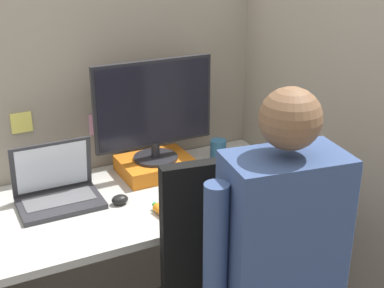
% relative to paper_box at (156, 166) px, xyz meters
% --- Properties ---
extents(cubicle_panel_back, '(1.93, 0.05, 1.66)m').
position_rel_paper_box_xyz_m(cubicle_panel_back, '(-0.17, 0.19, 0.06)').
color(cubicle_panel_back, gray).
rests_on(cubicle_panel_back, ground).
extents(cubicle_panel_right, '(0.04, 1.29, 1.66)m').
position_rel_paper_box_xyz_m(cubicle_panel_right, '(0.57, -0.23, 0.06)').
color(cubicle_panel_right, gray).
rests_on(cubicle_panel_right, ground).
extents(desk, '(1.43, 0.65, 0.74)m').
position_rel_paper_box_xyz_m(desk, '(-0.17, -0.16, -0.22)').
color(desk, '#B7B7B2').
rests_on(desk, ground).
extents(paper_box, '(0.30, 0.24, 0.07)m').
position_rel_paper_box_xyz_m(paper_box, '(0.00, 0.00, 0.00)').
color(paper_box, orange).
rests_on(paper_box, desk).
extents(monitor, '(0.52, 0.19, 0.43)m').
position_rel_paper_box_xyz_m(monitor, '(-0.00, 0.00, 0.26)').
color(monitor, '#232328').
rests_on(monitor, paper_box).
extents(laptop, '(0.31, 0.22, 0.23)m').
position_rel_paper_box_xyz_m(laptop, '(-0.44, -0.08, 0.01)').
color(laptop, '#2D2D33').
rests_on(laptop, desk).
extents(mouse, '(0.07, 0.05, 0.04)m').
position_rel_paper_box_xyz_m(mouse, '(-0.24, -0.20, -0.01)').
color(mouse, black).
rests_on(mouse, desk).
extents(stapler, '(0.04, 0.16, 0.05)m').
position_rel_paper_box_xyz_m(stapler, '(0.46, -0.16, -0.01)').
color(stapler, '#2D2D33').
rests_on(stapler, desk).
extents(carrot_toy, '(0.04, 0.15, 0.04)m').
position_rel_paper_box_xyz_m(carrot_toy, '(-0.13, -0.38, -0.01)').
color(carrot_toy, orange).
rests_on(carrot_toy, desk).
extents(person, '(0.48, 0.49, 1.35)m').
position_rel_paper_box_xyz_m(person, '(0.03, -0.94, 0.00)').
color(person, '#282D4C').
rests_on(person, ground).
extents(coffee_mug, '(0.07, 0.07, 0.10)m').
position_rel_paper_box_xyz_m(coffee_mug, '(0.31, 0.00, 0.02)').
color(coffee_mug, teal).
rests_on(coffee_mug, desk).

